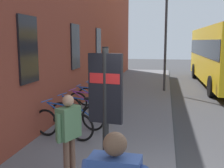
{
  "coord_description": "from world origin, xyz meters",
  "views": [
    {
      "loc": [
        -4.13,
        0.27,
        2.61
      ],
      "look_at": [
        4.26,
        1.89,
        1.27
      ],
      "focal_mm": 44.47,
      "sensor_mm": 36.0,
      "label": 1
    }
  ],
  "objects_px": {
    "bicycle_by_door": "(63,124)",
    "bicycle_leaning_wall": "(77,115)",
    "city_bus": "(224,53)",
    "bicycle_nearest_sign": "(92,102)",
    "pedestrian_by_facade": "(69,128)",
    "bicycle_mid_rack": "(100,96)",
    "street_lamp": "(166,32)",
    "transit_info_sign": "(106,98)",
    "bicycle_end_of_row": "(87,108)"
  },
  "relations": [
    {
      "from": "bicycle_end_of_row",
      "to": "bicycle_nearest_sign",
      "type": "distance_m",
      "value": 0.89
    },
    {
      "from": "pedestrian_by_facade",
      "to": "bicycle_nearest_sign",
      "type": "bearing_deg",
      "value": 9.9
    },
    {
      "from": "city_bus",
      "to": "pedestrian_by_facade",
      "type": "relative_size",
      "value": 6.78
    },
    {
      "from": "bicycle_nearest_sign",
      "to": "city_bus",
      "type": "bearing_deg",
      "value": -36.63
    },
    {
      "from": "bicycle_leaning_wall",
      "to": "transit_info_sign",
      "type": "distance_m",
      "value": 3.73
    },
    {
      "from": "bicycle_mid_rack",
      "to": "transit_info_sign",
      "type": "xyz_separation_m",
      "value": [
        -5.93,
        -1.51,
        1.21
      ]
    },
    {
      "from": "bicycle_end_of_row",
      "to": "city_bus",
      "type": "xyz_separation_m",
      "value": [
        8.59,
        -5.67,
        1.41
      ]
    },
    {
      "from": "bicycle_mid_rack",
      "to": "street_lamp",
      "type": "relative_size",
      "value": 0.36
    },
    {
      "from": "pedestrian_by_facade",
      "to": "street_lamp",
      "type": "height_order",
      "value": "street_lamp"
    },
    {
      "from": "bicycle_mid_rack",
      "to": "transit_info_sign",
      "type": "bearing_deg",
      "value": -165.66
    },
    {
      "from": "bicycle_leaning_wall",
      "to": "bicycle_mid_rack",
      "type": "relative_size",
      "value": 0.98
    },
    {
      "from": "bicycle_by_door",
      "to": "bicycle_nearest_sign",
      "type": "bearing_deg",
      "value": -1.41
    },
    {
      "from": "city_bus",
      "to": "street_lamp",
      "type": "bearing_deg",
      "value": 129.66
    },
    {
      "from": "bicycle_end_of_row",
      "to": "bicycle_mid_rack",
      "type": "bearing_deg",
      "value": 0.67
    },
    {
      "from": "bicycle_end_of_row",
      "to": "city_bus",
      "type": "bearing_deg",
      "value": -33.44
    },
    {
      "from": "bicycle_nearest_sign",
      "to": "transit_info_sign",
      "type": "relative_size",
      "value": 0.74
    },
    {
      "from": "transit_info_sign",
      "to": "pedestrian_by_facade",
      "type": "relative_size",
      "value": 1.54
    },
    {
      "from": "bicycle_by_door",
      "to": "city_bus",
      "type": "xyz_separation_m",
      "value": [
        10.3,
        -5.79,
        1.41
      ]
    },
    {
      "from": "bicycle_end_of_row",
      "to": "street_lamp",
      "type": "relative_size",
      "value": 0.36
    },
    {
      "from": "bicycle_leaning_wall",
      "to": "city_bus",
      "type": "relative_size",
      "value": 0.17
    },
    {
      "from": "bicycle_nearest_sign",
      "to": "bicycle_leaning_wall",
      "type": "bearing_deg",
      "value": -179.46
    },
    {
      "from": "bicycle_mid_rack",
      "to": "bicycle_nearest_sign",
      "type": "bearing_deg",
      "value": 178.23
    },
    {
      "from": "bicycle_nearest_sign",
      "to": "pedestrian_by_facade",
      "type": "relative_size",
      "value": 1.14
    },
    {
      "from": "transit_info_sign",
      "to": "city_bus",
      "type": "relative_size",
      "value": 0.23
    },
    {
      "from": "bicycle_nearest_sign",
      "to": "bicycle_mid_rack",
      "type": "xyz_separation_m",
      "value": [
        1.02,
        -0.03,
        0.0
      ]
    },
    {
      "from": "bicycle_leaning_wall",
      "to": "bicycle_mid_rack",
      "type": "bearing_deg",
      "value": -0.31
    },
    {
      "from": "bicycle_end_of_row",
      "to": "transit_info_sign",
      "type": "bearing_deg",
      "value": -159.64
    },
    {
      "from": "city_bus",
      "to": "bicycle_by_door",
      "type": "bearing_deg",
      "value": 150.66
    },
    {
      "from": "pedestrian_by_facade",
      "to": "bicycle_mid_rack",
      "type": "bearing_deg",
      "value": 7.8
    },
    {
      "from": "bicycle_end_of_row",
      "to": "pedestrian_by_facade",
      "type": "height_order",
      "value": "pedestrian_by_facade"
    },
    {
      "from": "bicycle_end_of_row",
      "to": "street_lamp",
      "type": "distance_m",
      "value": 6.8
    },
    {
      "from": "bicycle_end_of_row",
      "to": "street_lamp",
      "type": "xyz_separation_m",
      "value": [
        5.85,
        -2.37,
        2.52
      ]
    },
    {
      "from": "bicycle_end_of_row",
      "to": "city_bus",
      "type": "relative_size",
      "value": 0.17
    },
    {
      "from": "bicycle_end_of_row",
      "to": "transit_info_sign",
      "type": "height_order",
      "value": "transit_info_sign"
    },
    {
      "from": "city_bus",
      "to": "bicycle_nearest_sign",
      "type": "bearing_deg",
      "value": 143.37
    },
    {
      "from": "bicycle_by_door",
      "to": "bicycle_nearest_sign",
      "type": "xyz_separation_m",
      "value": [
        2.6,
        -0.06,
        0.0
      ]
    },
    {
      "from": "bicycle_mid_rack",
      "to": "bicycle_by_door",
      "type": "bearing_deg",
      "value": 178.49
    },
    {
      "from": "bicycle_end_of_row",
      "to": "bicycle_mid_rack",
      "type": "relative_size",
      "value": 0.99
    },
    {
      "from": "pedestrian_by_facade",
      "to": "bicycle_leaning_wall",
      "type": "bearing_deg",
      "value": 15.42
    },
    {
      "from": "bicycle_end_of_row",
      "to": "pedestrian_by_facade",
      "type": "relative_size",
      "value": 1.13
    },
    {
      "from": "bicycle_nearest_sign",
      "to": "pedestrian_by_facade",
      "type": "height_order",
      "value": "pedestrian_by_facade"
    },
    {
      "from": "bicycle_by_door",
      "to": "bicycle_leaning_wall",
      "type": "bearing_deg",
      "value": -5.3
    },
    {
      "from": "bicycle_leaning_wall",
      "to": "bicycle_nearest_sign",
      "type": "relative_size",
      "value": 0.98
    },
    {
      "from": "bicycle_by_door",
      "to": "bicycle_leaning_wall",
      "type": "height_order",
      "value": "same"
    },
    {
      "from": "street_lamp",
      "to": "bicycle_by_door",
      "type": "bearing_deg",
      "value": 161.78
    },
    {
      "from": "bicycle_leaning_wall",
      "to": "pedestrian_by_facade",
      "type": "distance_m",
      "value": 2.98
    },
    {
      "from": "bicycle_by_door",
      "to": "pedestrian_by_facade",
      "type": "relative_size",
      "value": 1.12
    },
    {
      "from": "bicycle_by_door",
      "to": "pedestrian_by_facade",
      "type": "distance_m",
      "value": 2.21
    },
    {
      "from": "bicycle_by_door",
      "to": "street_lamp",
      "type": "xyz_separation_m",
      "value": [
        7.56,
        -2.49,
        2.52
      ]
    },
    {
      "from": "bicycle_end_of_row",
      "to": "bicycle_by_door",
      "type": "bearing_deg",
      "value": 176.06
    }
  ]
}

